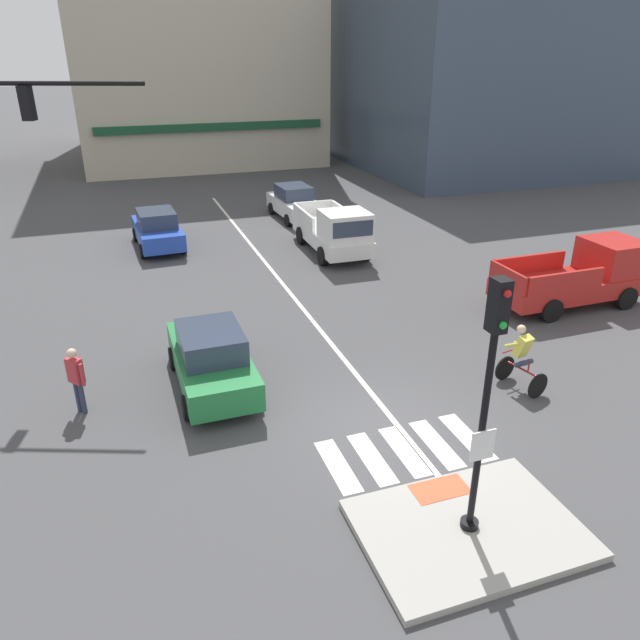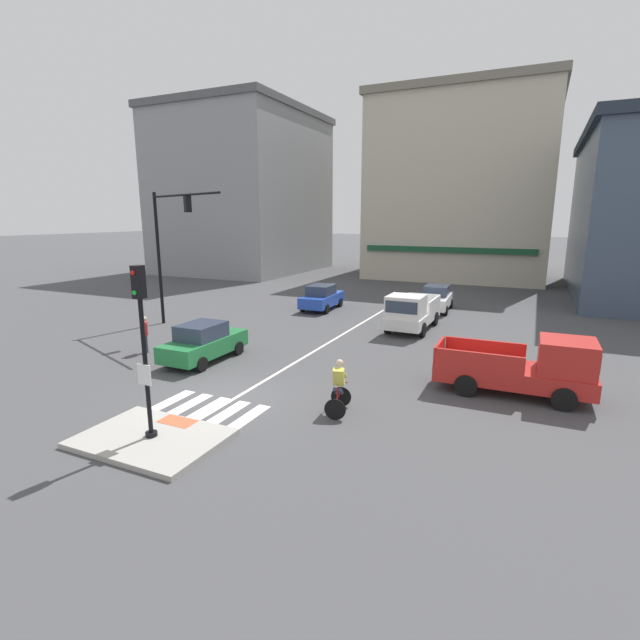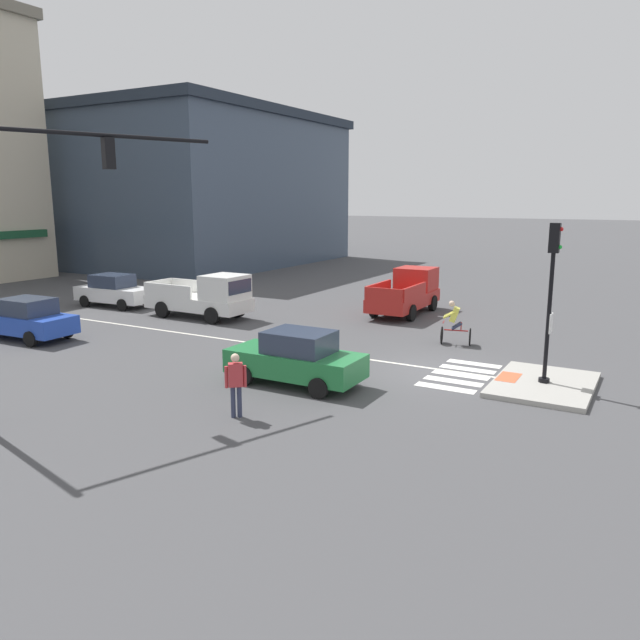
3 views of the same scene
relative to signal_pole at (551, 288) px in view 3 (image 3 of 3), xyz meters
The scene contains 19 objects.
ground_plane 4.56m from the signal_pole, 90.00° to the left, with size 300.00×300.00×0.00m, color #474749.
traffic_island 2.87m from the signal_pole, 90.00° to the left, with size 3.87×2.74×0.15m, color #A3A099.
tactile_pad_front 2.98m from the signal_pole, 90.00° to the left, with size 1.10×0.60×0.01m, color #DB5B38.
signal_pole is the anchor object (origin of this frame).
crosswalk_stripe_a 4.16m from the signal_pole, 121.38° to the left, with size 0.44×1.80×0.01m, color silver.
crosswalk_stripe_b 3.94m from the signal_pole, 106.96° to the left, with size 0.44×1.80×0.01m, color silver.
crosswalk_stripe_c 3.86m from the signal_pole, 90.00° to the left, with size 0.44×1.80×0.01m, color silver.
crosswalk_stripe_d 3.94m from the signal_pole, 73.04° to the left, with size 0.44×1.80×0.01m, color silver.
crosswalk_stripe_e 4.16m from the signal_pole, 58.62° to the left, with size 0.44×1.80×0.01m, color silver.
lane_centre_line 13.80m from the signal_pole, 88.85° to the left, with size 0.14×28.00×0.01m, color silver.
traffic_light_mast 14.20m from the signal_pole, 129.49° to the left, with size 6.18×2.44×7.31m.
building_corner_right 40.69m from the signal_pole, 56.22° to the left, with size 22.29×21.06×12.28m.
car_green_westbound_near 7.64m from the signal_pole, 117.42° to the left, with size 1.87×4.11×1.64m.
car_white_eastbound_distant 22.00m from the signal_pole, 81.08° to the left, with size 2.00×4.18×1.64m.
car_blue_westbound_distant 19.32m from the signal_pole, 100.65° to the left, with size 2.00×4.18×1.64m.
pickup_truck_red_cross_right 12.28m from the signal_pole, 40.85° to the left, with size 5.12×2.10×2.08m.
pickup_truck_white_eastbound_far 15.95m from the signal_pole, 78.09° to the left, with size 2.12×5.13×2.08m.
cyclist 5.91m from the signal_pole, 45.48° to the left, with size 0.88×1.21×1.68m.
pedestrian_at_curb_left 9.31m from the signal_pole, 135.63° to the left, with size 0.40×0.45×1.67m.
Camera 3 is at (-18.32, -6.25, 5.50)m, focal length 34.32 mm.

